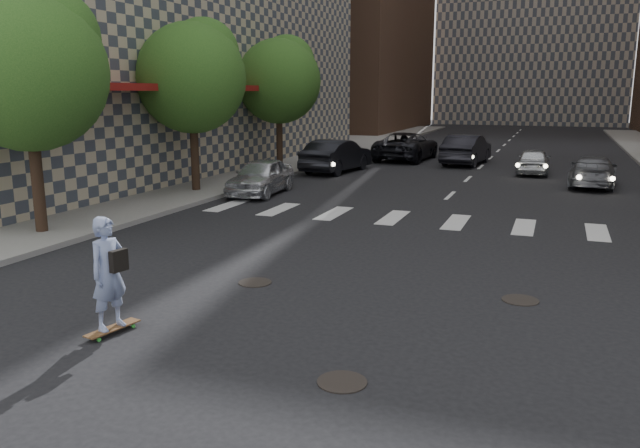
% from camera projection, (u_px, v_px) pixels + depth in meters
% --- Properties ---
extents(ground, '(160.00, 160.00, 0.00)m').
position_uv_depth(ground, '(324.00, 313.00, 11.33)').
color(ground, black).
rests_on(ground, ground).
extents(sidewalk_left, '(13.00, 80.00, 0.15)m').
position_uv_depth(sidewalk_left, '(205.00, 163.00, 34.64)').
color(sidewalk_left, gray).
rests_on(sidewalk_left, ground).
extents(tree_a, '(4.20, 4.20, 6.60)m').
position_uv_depth(tree_a, '(32.00, 65.00, 16.52)').
color(tree_a, '#382619').
rests_on(tree_a, sidewalk_left).
extents(tree_b, '(4.20, 4.20, 6.60)m').
position_uv_depth(tree_b, '(194.00, 73.00, 23.83)').
color(tree_b, '#382619').
rests_on(tree_b, sidewalk_left).
extents(tree_c, '(4.20, 4.20, 6.60)m').
position_uv_depth(tree_c, '(281.00, 77.00, 31.15)').
color(tree_c, '#382619').
rests_on(tree_c, sidewalk_left).
extents(manhole_a, '(0.70, 0.70, 0.02)m').
position_uv_depth(manhole_a, '(342.00, 382.00, 8.63)').
color(manhole_a, black).
rests_on(manhole_a, ground).
extents(manhole_b, '(0.70, 0.70, 0.02)m').
position_uv_depth(manhole_b, '(255.00, 282.00, 13.12)').
color(manhole_b, black).
rests_on(manhole_b, ground).
extents(manhole_c, '(0.70, 0.70, 0.02)m').
position_uv_depth(manhole_c, '(520.00, 300.00, 12.01)').
color(manhole_c, black).
rests_on(manhole_c, ground).
extents(skateboarder, '(0.58, 1.03, 1.99)m').
position_uv_depth(skateboarder, '(109.00, 274.00, 10.16)').
color(skateboarder, brown).
rests_on(skateboarder, ground).
extents(silver_sedan, '(1.98, 4.24, 1.40)m').
position_uv_depth(silver_sedan, '(261.00, 176.00, 24.32)').
color(silver_sedan, silver).
rests_on(silver_sedan, ground).
extents(traffic_car_a, '(2.31, 5.10, 1.62)m').
position_uv_depth(traffic_car_a, '(337.00, 156.00, 31.02)').
color(traffic_car_a, black).
rests_on(traffic_car_a, ground).
extents(traffic_car_b, '(2.15, 4.56, 1.28)m').
position_uv_depth(traffic_car_b, '(593.00, 172.00, 26.28)').
color(traffic_car_b, slate).
rests_on(traffic_car_b, ground).
extents(traffic_car_c, '(3.01, 5.97, 1.62)m').
position_uv_depth(traffic_car_c, '(407.00, 146.00, 36.51)').
color(traffic_car_c, black).
rests_on(traffic_car_c, ground).
extents(traffic_car_d, '(1.51, 3.74, 1.27)m').
position_uv_depth(traffic_car_d, '(534.00, 161.00, 30.33)').
color(traffic_car_d, silver).
rests_on(traffic_car_d, ground).
extents(traffic_car_e, '(2.23, 5.13, 1.64)m').
position_uv_depth(traffic_car_e, '(466.00, 150.00, 34.29)').
color(traffic_car_e, black).
rests_on(traffic_car_e, ground).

